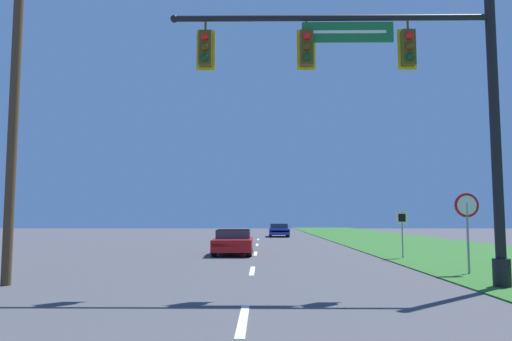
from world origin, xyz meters
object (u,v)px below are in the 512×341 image
(stop_sign, at_px, (467,215))
(route_sign_post, at_px, (402,223))
(signal_mast, at_px, (405,96))
(car_ahead, at_px, (233,242))
(far_car, at_px, (279,230))
(utility_pole_near, at_px, (15,88))

(stop_sign, xyz_separation_m, route_sign_post, (-0.35, 6.09, -0.34))
(signal_mast, distance_m, route_sign_post, 9.93)
(signal_mast, relative_size, car_ahead, 2.02)
(car_ahead, xyz_separation_m, stop_sign, (7.84, -8.54, 1.26))
(far_car, xyz_separation_m, route_sign_post, (4.53, -25.04, 0.92))
(far_car, relative_size, utility_pole_near, 0.43)
(far_car, height_order, stop_sign, stop_sign)
(route_sign_post, relative_size, utility_pole_near, 0.20)
(signal_mast, xyz_separation_m, car_ahead, (-5.14, 11.47, -4.35))
(far_car, height_order, utility_pole_near, utility_pole_near)
(utility_pole_near, bearing_deg, far_car, 76.15)
(signal_mast, bearing_deg, far_car, 93.67)
(signal_mast, bearing_deg, stop_sign, 47.43)
(stop_sign, bearing_deg, car_ahead, 132.55)
(signal_mast, height_order, far_car, signal_mast)
(utility_pole_near, bearing_deg, car_ahead, 64.30)
(signal_mast, relative_size, utility_pole_near, 0.85)
(car_ahead, distance_m, stop_sign, 11.66)
(car_ahead, bearing_deg, route_sign_post, -18.12)
(signal_mast, distance_m, stop_sign, 5.04)
(far_car, bearing_deg, signal_mast, -86.33)
(signal_mast, xyz_separation_m, far_car, (-2.18, 34.06, -4.35))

